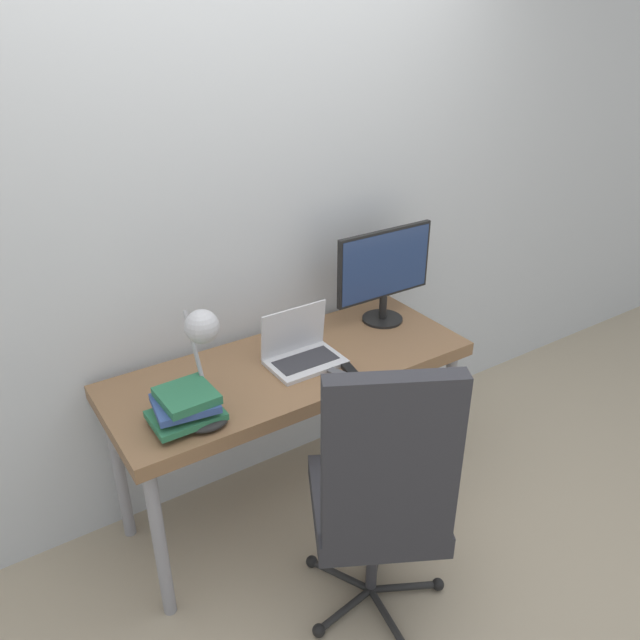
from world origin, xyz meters
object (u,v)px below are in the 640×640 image
(office_chair, at_px, (382,491))
(book_stack, at_px, (186,407))
(monitor, at_px, (384,270))
(laptop, at_px, (302,351))
(desk_lamp, at_px, (201,335))
(game_controller, at_px, (208,422))

(office_chair, distance_m, book_stack, 0.75)
(monitor, xyz_separation_m, office_chair, (-0.63, -0.80, -0.40))
(laptop, xyz_separation_m, office_chair, (-0.11, -0.68, -0.19))
(book_stack, bearing_deg, office_chair, -49.72)
(laptop, relative_size, desk_lamp, 0.75)
(desk_lamp, xyz_separation_m, game_controller, (-0.05, -0.11, -0.29))
(book_stack, bearing_deg, desk_lamp, 23.22)
(laptop, xyz_separation_m, game_controller, (-0.52, -0.20, -0.03))
(desk_lamp, bearing_deg, office_chair, -58.08)
(office_chair, bearing_deg, desk_lamp, 121.92)
(monitor, distance_m, game_controller, 1.11)
(laptop, bearing_deg, game_controller, -158.44)
(monitor, xyz_separation_m, desk_lamp, (-0.99, -0.21, 0.05))
(office_chair, relative_size, game_controller, 7.74)
(monitor, height_order, game_controller, monitor)
(laptop, bearing_deg, office_chair, -98.78)
(game_controller, bearing_deg, laptop, 21.56)
(laptop, distance_m, office_chair, 0.72)
(laptop, xyz_separation_m, monitor, (0.52, 0.11, 0.21))
(desk_lamp, xyz_separation_m, office_chair, (0.37, -0.59, -0.45))
(monitor, relative_size, game_controller, 3.41)
(game_controller, bearing_deg, monitor, 17.07)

